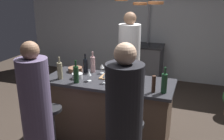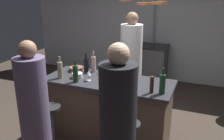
% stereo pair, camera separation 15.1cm
% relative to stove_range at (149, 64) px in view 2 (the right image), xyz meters
% --- Properties ---
extents(ground_plane, '(9.00, 9.00, 0.00)m').
position_rel_stove_range_xyz_m(ground_plane, '(0.00, -2.45, -0.45)').
color(ground_plane, '#382D26').
extents(back_wall, '(6.40, 0.16, 2.60)m').
position_rel_stove_range_xyz_m(back_wall, '(0.00, 0.40, 0.85)').
color(back_wall, '#B2B7BC').
rests_on(back_wall, ground_plane).
extents(kitchen_island, '(1.80, 0.72, 0.90)m').
position_rel_stove_range_xyz_m(kitchen_island, '(0.00, -2.45, 0.01)').
color(kitchen_island, brown).
rests_on(kitchen_island, ground_plane).
extents(stove_range, '(0.80, 0.64, 0.89)m').
position_rel_stove_range_xyz_m(stove_range, '(0.00, 0.00, 0.00)').
color(stove_range, '#47474C').
rests_on(stove_range, ground_plane).
extents(chef, '(0.37, 0.37, 1.75)m').
position_rel_stove_range_xyz_m(chef, '(0.03, -1.51, 0.37)').
color(chef, white).
rests_on(chef, ground_plane).
extents(bar_stool_left, '(0.28, 0.28, 0.68)m').
position_rel_stove_range_xyz_m(bar_stool_left, '(-0.53, -3.07, -0.07)').
color(bar_stool_left, '#4C4C51').
rests_on(bar_stool_left, ground_plane).
extents(guest_left, '(0.34, 0.34, 1.60)m').
position_rel_stove_range_xyz_m(guest_left, '(-0.49, -3.41, 0.29)').
color(guest_left, '#594C6B').
rests_on(guest_left, ground_plane).
extents(guest_right, '(0.35, 0.35, 1.66)m').
position_rel_stove_range_xyz_m(guest_right, '(0.53, -3.45, 0.32)').
color(guest_right, black).
rests_on(guest_right, ground_plane).
extents(overhead_pot_rack, '(0.91, 1.41, 2.17)m').
position_rel_stove_range_xyz_m(overhead_pot_rack, '(0.04, -0.56, 1.24)').
color(overhead_pot_rack, gray).
rests_on(overhead_pot_rack, ground_plane).
extents(cutting_board, '(0.32, 0.22, 0.02)m').
position_rel_stove_range_xyz_m(cutting_board, '(0.02, -2.35, 0.46)').
color(cutting_board, '#997047').
rests_on(cutting_board, kitchen_island).
extents(pepper_mill, '(0.05, 0.05, 0.21)m').
position_rel_stove_range_xyz_m(pepper_mill, '(0.66, -2.66, 0.56)').
color(pepper_mill, '#382319').
rests_on(pepper_mill, kitchen_island).
extents(wine_bottle_rose, '(0.07, 0.07, 0.32)m').
position_rel_stove_range_xyz_m(wine_bottle_rose, '(-0.34, -2.20, 0.58)').
color(wine_bottle_rose, '#B78C8E').
rests_on(wine_bottle_rose, kitchen_island).
extents(wine_bottle_white, '(0.07, 0.07, 0.32)m').
position_rel_stove_range_xyz_m(wine_bottle_white, '(-0.65, -2.63, 0.58)').
color(wine_bottle_white, gray).
rests_on(wine_bottle_white, kitchen_island).
extents(wine_bottle_red, '(0.07, 0.07, 0.31)m').
position_rel_stove_range_xyz_m(wine_bottle_red, '(-0.37, -2.68, 0.57)').
color(wine_bottle_red, '#143319').
rests_on(wine_bottle_red, kitchen_island).
extents(wine_bottle_green, '(0.07, 0.07, 0.32)m').
position_rel_stove_range_xyz_m(wine_bottle_green, '(0.78, -2.63, 0.58)').
color(wine_bottle_green, '#193D23').
rests_on(wine_bottle_green, kitchen_island).
extents(wine_bottle_dark, '(0.07, 0.07, 0.29)m').
position_rel_stove_range_xyz_m(wine_bottle_dark, '(-0.44, -2.25, 0.56)').
color(wine_bottle_dark, black).
rests_on(wine_bottle_dark, kitchen_island).
extents(wine_glass_by_chef, '(0.07, 0.07, 0.15)m').
position_rel_stove_range_xyz_m(wine_glass_by_chef, '(-0.24, -2.57, 0.56)').
color(wine_glass_by_chef, silver).
rests_on(wine_glass_by_chef, kitchen_island).
extents(wine_glass_near_right_guest, '(0.07, 0.07, 0.15)m').
position_rel_stove_range_xyz_m(wine_glass_near_right_guest, '(-0.00, -2.58, 0.56)').
color(wine_glass_near_right_guest, silver).
rests_on(wine_glass_near_right_guest, kitchen_island).
extents(wine_glass_near_left_guest, '(0.07, 0.07, 0.15)m').
position_rel_stove_range_xyz_m(wine_glass_near_left_guest, '(-0.19, -2.21, 0.56)').
color(wine_glass_near_left_guest, silver).
rests_on(wine_glass_near_left_guest, kitchen_island).
extents(mixing_bowl_wooden, '(0.22, 0.22, 0.06)m').
position_rel_stove_range_xyz_m(mixing_bowl_wooden, '(-0.61, -2.26, 0.48)').
color(mixing_bowl_wooden, brown).
rests_on(mixing_bowl_wooden, kitchen_island).
extents(mixing_bowl_steel, '(0.15, 0.15, 0.07)m').
position_rel_stove_range_xyz_m(mixing_bowl_steel, '(-0.44, -2.53, 0.49)').
color(mixing_bowl_steel, '#B7B7BC').
rests_on(mixing_bowl_steel, kitchen_island).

